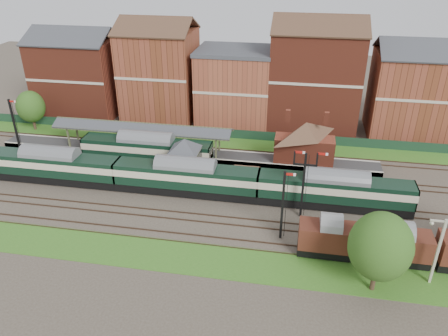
% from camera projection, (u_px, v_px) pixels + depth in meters
% --- Properties ---
extents(ground, '(160.00, 160.00, 0.00)m').
position_uv_depth(ground, '(203.00, 195.00, 54.14)').
color(ground, '#473D33').
rests_on(ground, ground).
extents(grass_back, '(90.00, 4.50, 0.06)m').
position_uv_depth(grass_back, '(225.00, 143.00, 68.07)').
color(grass_back, '#2D6619').
rests_on(grass_back, ground).
extents(grass_front, '(90.00, 5.00, 0.06)m').
position_uv_depth(grass_front, '(177.00, 256.00, 43.66)').
color(grass_front, '#2D6619').
rests_on(grass_front, ground).
extents(fence, '(90.00, 0.12, 1.50)m').
position_uv_depth(fence, '(227.00, 133.00, 69.48)').
color(fence, '#193823').
rests_on(fence, ground).
extents(platform, '(55.00, 3.40, 1.00)m').
position_uv_depth(platform, '(184.00, 155.00, 63.18)').
color(platform, '#2D2D2D').
rests_on(platform, ground).
extents(signal_box, '(5.40, 5.40, 6.00)m').
position_uv_depth(signal_box, '(185.00, 159.00, 55.96)').
color(signal_box, '#616E4E').
rests_on(signal_box, ground).
extents(brick_hut, '(3.20, 2.64, 2.94)m').
position_uv_depth(brick_hut, '(247.00, 178.00, 55.63)').
color(brick_hut, brown).
rests_on(brick_hut, ground).
extents(station_building, '(8.10, 8.10, 5.90)m').
position_uv_depth(station_building, '(305.00, 141.00, 58.93)').
color(station_building, maroon).
rests_on(station_building, platform).
extents(canopy, '(26.00, 3.89, 4.08)m').
position_uv_depth(canopy, '(142.00, 126.00, 62.23)').
color(canopy, '#43492D').
rests_on(canopy, platform).
extents(semaphore_bracket, '(3.60, 0.25, 8.18)m').
position_uv_depth(semaphore_bracket, '(304.00, 181.00, 47.93)').
color(semaphore_bracket, black).
rests_on(semaphore_bracket, ground).
extents(semaphore_platform_end, '(1.23, 0.25, 8.00)m').
position_uv_depth(semaphore_platform_end, '(15.00, 124.00, 63.86)').
color(semaphore_platform_end, black).
rests_on(semaphore_platform_end, ground).
extents(semaphore_siding, '(1.23, 0.25, 8.00)m').
position_uv_depth(semaphore_siding, '(283.00, 204.00, 44.54)').
color(semaphore_siding, black).
rests_on(semaphore_siding, ground).
extents(yard_lamp, '(2.60, 0.22, 7.00)m').
position_uv_depth(yard_lamp, '(439.00, 248.00, 38.51)').
color(yard_lamp, beige).
rests_on(yard_lamp, ground).
extents(town_backdrop, '(69.00, 10.00, 16.00)m').
position_uv_depth(town_backdrop, '(234.00, 83.00, 72.71)').
color(town_backdrop, maroon).
rests_on(town_backdrop, ground).
extents(dmu_train, '(53.34, 2.80, 4.10)m').
position_uv_depth(dmu_train, '(186.00, 177.00, 53.34)').
color(dmu_train, black).
rests_on(dmu_train, ground).
extents(platform_railcar, '(18.09, 2.85, 4.17)m').
position_uv_depth(platform_railcar, '(147.00, 150.00, 60.12)').
color(platform_railcar, black).
rests_on(platform_railcar, ground).
extents(goods_van_a, '(6.03, 2.61, 3.66)m').
position_uv_depth(goods_van_a, '(329.00, 238.00, 43.01)').
color(goods_van_a, black).
rests_on(goods_van_a, ground).
extents(goods_van_b, '(5.88, 2.55, 3.57)m').
position_uv_depth(goods_van_b, '(399.00, 245.00, 42.00)').
color(goods_van_b, black).
rests_on(goods_van_b, ground).
extents(tree_far, '(5.49, 5.49, 8.00)m').
position_uv_depth(tree_far, '(380.00, 246.00, 37.33)').
color(tree_far, '#382619').
rests_on(tree_far, ground).
extents(tree_back, '(4.53, 4.53, 6.62)m').
position_uv_depth(tree_back, '(31.00, 107.00, 71.08)').
color(tree_back, '#382619').
rests_on(tree_back, ground).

